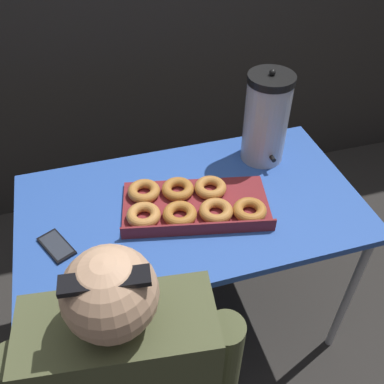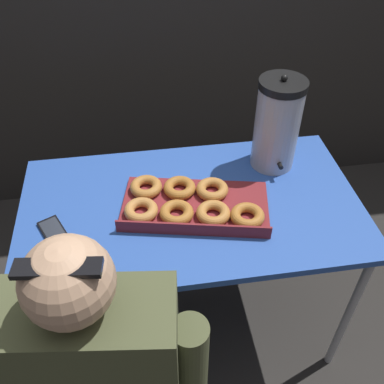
% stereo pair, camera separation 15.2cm
% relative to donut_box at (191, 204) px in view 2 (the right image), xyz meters
% --- Properties ---
extents(ground_plane, '(12.00, 12.00, 0.00)m').
position_rel_donut_box_xyz_m(ground_plane, '(0.00, 0.02, -0.79)').
color(ground_plane, '#2D2B28').
extents(folding_table, '(1.24, 0.70, 0.76)m').
position_rel_donut_box_xyz_m(folding_table, '(0.00, 0.02, -0.08)').
color(folding_table, '#2D56B2').
rests_on(folding_table, ground).
extents(donut_box, '(0.57, 0.38, 0.05)m').
position_rel_donut_box_xyz_m(donut_box, '(0.00, 0.00, 0.00)').
color(donut_box, maroon).
rests_on(donut_box, folding_table).
extents(coffee_urn, '(0.18, 0.20, 0.39)m').
position_rel_donut_box_xyz_m(coffee_urn, '(0.36, 0.22, 0.16)').
color(coffee_urn, '#B7B7BC').
rests_on(coffee_urn, folding_table).
extents(cell_phone, '(0.13, 0.16, 0.01)m').
position_rel_donut_box_xyz_m(cell_phone, '(-0.48, -0.05, -0.02)').
color(cell_phone, black).
rests_on(cell_phone, folding_table).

